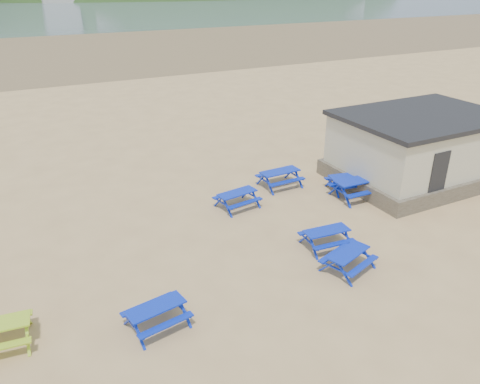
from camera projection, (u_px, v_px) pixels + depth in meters
ground at (223, 240)px, 17.10m from camera, size 400.00×400.00×0.00m
wet_sand at (45, 49)px, 61.47m from camera, size 400.00×400.00×0.00m
sea at (3, 4)px, 154.25m from camera, size 400.00×400.00×0.00m
picnic_table_blue_a at (237, 200)px, 19.36m from camera, size 1.82×1.55×0.69m
picnic_table_blue_b at (280, 178)px, 21.29m from camera, size 1.85×1.51×0.76m
picnic_table_blue_c at (347, 183)px, 20.91m from camera, size 1.92×1.66×0.71m
picnic_table_blue_d at (157, 316)px, 12.76m from camera, size 1.80×1.54×0.67m
picnic_table_blue_e at (348, 261)px, 15.23m from camera, size 1.93×1.73×0.67m
picnic_table_blue_f at (326, 238)px, 16.52m from camera, size 1.73×1.45×0.68m
amenity_block at (419, 147)px, 21.59m from camera, size 7.40×5.40×3.15m
headland_town at (191, 15)px, 243.86m from camera, size 264.00×144.00×108.00m
picnic_table_blue_g at (356, 189)px, 20.20m from camera, size 2.03×1.66×0.83m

